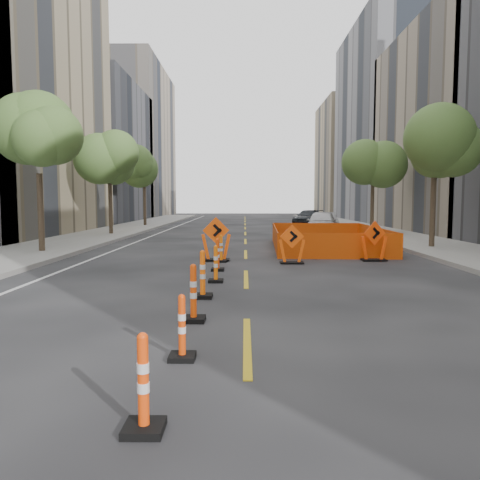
{
  "coord_description": "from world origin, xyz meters",
  "views": [
    {
      "loc": [
        -0.04,
        -9.07,
        2.22
      ],
      "look_at": [
        -0.17,
        4.06,
        1.1
      ],
      "focal_mm": 35.0,
      "sensor_mm": 36.0,
      "label": 1
    }
  ],
  "objects_px": {
    "channelizer_5": "(218,255)",
    "parked_car_mid": "(325,221)",
    "chevron_sign_center": "(292,244)",
    "chevron_sign_right": "(374,241)",
    "parked_car_near": "(322,223)",
    "channelizer_2": "(193,293)",
    "channelizer_4": "(216,264)",
    "channelizer_3": "(203,274)",
    "channelizer_1": "(182,327)",
    "channelizer_0": "(143,383)",
    "parked_car_far": "(308,218)",
    "channelizer_6": "(221,249)",
    "chevron_sign_left": "(216,239)"
  },
  "relations": [
    {
      "from": "channelizer_2",
      "to": "channelizer_4",
      "type": "xyz_separation_m",
      "value": [
        0.16,
        4.11,
        -0.03
      ]
    },
    {
      "from": "chevron_sign_left",
      "to": "chevron_sign_center",
      "type": "bearing_deg",
      "value": -25.68
    },
    {
      "from": "channelizer_3",
      "to": "chevron_sign_left",
      "type": "height_order",
      "value": "chevron_sign_left"
    },
    {
      "from": "channelizer_1",
      "to": "channelizer_5",
      "type": "height_order",
      "value": "channelizer_5"
    },
    {
      "from": "channelizer_6",
      "to": "chevron_sign_left",
      "type": "relative_size",
      "value": 0.61
    },
    {
      "from": "channelizer_1",
      "to": "chevron_sign_center",
      "type": "xyz_separation_m",
      "value": [
        2.53,
        9.89,
        0.22
      ]
    },
    {
      "from": "channelizer_3",
      "to": "parked_car_far",
      "type": "relative_size",
      "value": 0.24
    },
    {
      "from": "chevron_sign_center",
      "to": "chevron_sign_right",
      "type": "bearing_deg",
      "value": 13.38
    },
    {
      "from": "channelizer_1",
      "to": "channelizer_5",
      "type": "distance_m",
      "value": 8.23
    },
    {
      "from": "channelizer_3",
      "to": "parked_car_near",
      "type": "height_order",
      "value": "parked_car_near"
    },
    {
      "from": "channelizer_5",
      "to": "parked_car_mid",
      "type": "height_order",
      "value": "parked_car_mid"
    },
    {
      "from": "chevron_sign_center",
      "to": "channelizer_0",
      "type": "bearing_deg",
      "value": -102.68
    },
    {
      "from": "parked_car_far",
      "to": "channelizer_4",
      "type": "bearing_deg",
      "value": -78.8
    },
    {
      "from": "channelizer_0",
      "to": "parked_car_near",
      "type": "bearing_deg",
      "value": 76.96
    },
    {
      "from": "channelizer_1",
      "to": "channelizer_2",
      "type": "xyz_separation_m",
      "value": [
        -0.07,
        2.06,
        0.07
      ]
    },
    {
      "from": "chevron_sign_right",
      "to": "parked_car_near",
      "type": "height_order",
      "value": "parked_car_near"
    },
    {
      "from": "channelizer_0",
      "to": "parked_car_near",
      "type": "distance_m",
      "value": 26.02
    },
    {
      "from": "channelizer_3",
      "to": "channelizer_4",
      "type": "distance_m",
      "value": 2.06
    },
    {
      "from": "parked_car_far",
      "to": "channelizer_6",
      "type": "bearing_deg",
      "value": -80.9
    },
    {
      "from": "channelizer_2",
      "to": "parked_car_mid",
      "type": "relative_size",
      "value": 0.27
    },
    {
      "from": "channelizer_0",
      "to": "channelizer_3",
      "type": "distance_m",
      "value": 6.17
    },
    {
      "from": "channelizer_6",
      "to": "chevron_sign_right",
      "type": "xyz_separation_m",
      "value": [
        5.57,
        0.36,
        0.25
      ]
    },
    {
      "from": "channelizer_3",
      "to": "channelizer_5",
      "type": "distance_m",
      "value": 4.12
    },
    {
      "from": "channelizer_3",
      "to": "chevron_sign_right",
      "type": "height_order",
      "value": "chevron_sign_right"
    },
    {
      "from": "channelizer_0",
      "to": "parked_car_mid",
      "type": "xyz_separation_m",
      "value": [
        6.94,
        30.23,
        0.17
      ]
    },
    {
      "from": "channelizer_0",
      "to": "channelizer_1",
      "type": "relative_size",
      "value": 1.06
    },
    {
      "from": "channelizer_1",
      "to": "parked_car_mid",
      "type": "height_order",
      "value": "parked_car_mid"
    },
    {
      "from": "channelizer_2",
      "to": "chevron_sign_right",
      "type": "distance_m",
      "value": 10.28
    },
    {
      "from": "channelizer_1",
      "to": "channelizer_5",
      "type": "bearing_deg",
      "value": 89.85
    },
    {
      "from": "channelizer_1",
      "to": "channelizer_4",
      "type": "bearing_deg",
      "value": 89.16
    },
    {
      "from": "channelizer_6",
      "to": "chevron_sign_right",
      "type": "distance_m",
      "value": 5.58
    },
    {
      "from": "channelizer_3",
      "to": "channelizer_6",
      "type": "height_order",
      "value": "channelizer_3"
    },
    {
      "from": "channelizer_5",
      "to": "parked_car_mid",
      "type": "bearing_deg",
      "value": 71.11
    },
    {
      "from": "channelizer_6",
      "to": "parked_car_near",
      "type": "bearing_deg",
      "value": 66.17
    },
    {
      "from": "chevron_sign_right",
      "to": "parked_car_far",
      "type": "distance_m",
      "value": 24.67
    },
    {
      "from": "channelizer_4",
      "to": "parked_car_near",
      "type": "distance_m",
      "value": 18.04
    },
    {
      "from": "chevron_sign_center",
      "to": "parked_car_mid",
      "type": "height_order",
      "value": "chevron_sign_center"
    },
    {
      "from": "channelizer_4",
      "to": "chevron_sign_right",
      "type": "bearing_deg",
      "value": 39.08
    },
    {
      "from": "channelizer_2",
      "to": "chevron_sign_right",
      "type": "relative_size",
      "value": 0.72
    },
    {
      "from": "channelizer_3",
      "to": "parked_car_far",
      "type": "distance_m",
      "value": 31.88
    },
    {
      "from": "channelizer_4",
      "to": "chevron_sign_left",
      "type": "distance_m",
      "value": 4.46
    },
    {
      "from": "channelizer_1",
      "to": "parked_car_mid",
      "type": "bearing_deg",
      "value": 76.35
    },
    {
      "from": "channelizer_5",
      "to": "chevron_sign_left",
      "type": "bearing_deg",
      "value": 94.64
    },
    {
      "from": "channelizer_2",
      "to": "chevron_sign_center",
      "type": "xyz_separation_m",
      "value": [
        2.59,
        7.84,
        0.15
      ]
    },
    {
      "from": "channelizer_3",
      "to": "parked_car_far",
      "type": "height_order",
      "value": "parked_car_far"
    },
    {
      "from": "channelizer_3",
      "to": "chevron_sign_center",
      "type": "bearing_deg",
      "value": 65.72
    },
    {
      "from": "channelizer_0",
      "to": "channelizer_2",
      "type": "distance_m",
      "value": 4.11
    },
    {
      "from": "channelizer_0",
      "to": "channelizer_2",
      "type": "xyz_separation_m",
      "value": [
        0.03,
        4.11,
        0.04
      ]
    },
    {
      "from": "channelizer_2",
      "to": "channelizer_4",
      "type": "height_order",
      "value": "channelizer_2"
    },
    {
      "from": "channelizer_0",
      "to": "parked_car_far",
      "type": "distance_m",
      "value": 37.94
    }
  ]
}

